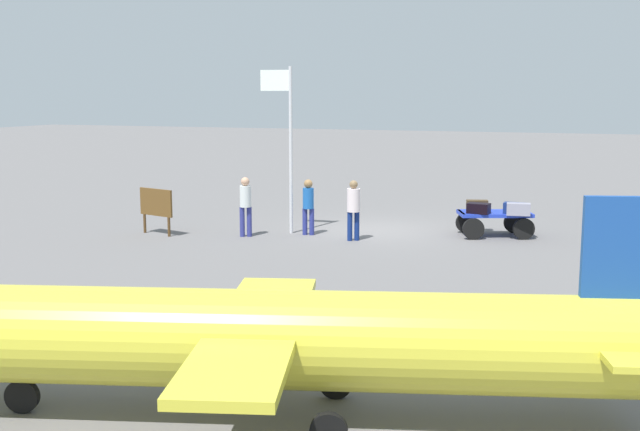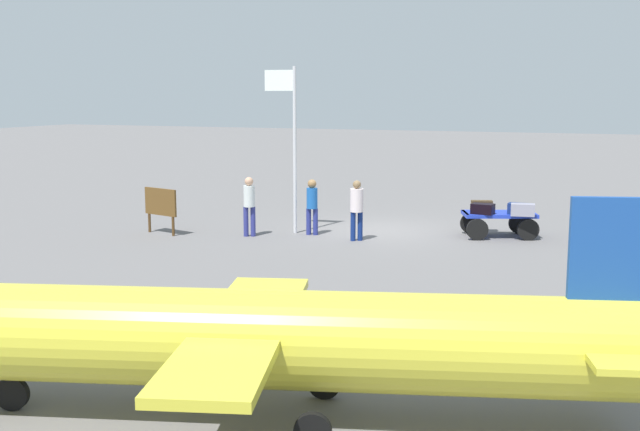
% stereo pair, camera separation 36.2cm
% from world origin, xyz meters
% --- Properties ---
extents(ground_plane, '(120.00, 120.00, 0.00)m').
position_xyz_m(ground_plane, '(0.00, 0.00, 0.00)').
color(ground_plane, slate).
extents(luggage_cart, '(2.28, 1.80, 0.70)m').
position_xyz_m(luggage_cart, '(-3.38, -0.24, 0.49)').
color(luggage_cart, '#2038BD').
rests_on(luggage_cart, ground).
extents(suitcase_navy, '(0.63, 0.36, 0.31)m').
position_xyz_m(suitcase_navy, '(-3.97, -0.08, 0.85)').
color(suitcase_navy, navy).
rests_on(suitcase_navy, luggage_cart).
extents(suitcase_tan, '(0.65, 0.46, 0.29)m').
position_xyz_m(suitcase_tan, '(-3.01, 0.21, 0.84)').
color(suitcase_tan, black).
rests_on(suitcase_tan, luggage_cart).
extents(suitcase_olive, '(0.67, 0.42, 0.33)m').
position_xyz_m(suitcase_olive, '(-4.09, 0.14, 0.86)').
color(suitcase_olive, gray).
rests_on(suitcase_olive, luggage_cart).
extents(suitcase_dark, '(0.66, 0.44, 0.24)m').
position_xyz_m(suitcase_dark, '(-2.82, -0.74, 0.82)').
color(suitcase_dark, '#402F18').
rests_on(suitcase_dark, luggage_cart).
extents(worker_lead, '(0.36, 0.36, 1.60)m').
position_xyz_m(worker_lead, '(1.63, 1.39, 0.92)').
color(worker_lead, navy).
rests_on(worker_lead, ground).
extents(worker_trailing, '(0.50, 0.50, 1.67)m').
position_xyz_m(worker_trailing, '(0.15, 1.77, 0.98)').
color(worker_trailing, navy).
rests_on(worker_trailing, ground).
extents(worker_supervisor, '(0.42, 0.42, 1.69)m').
position_xyz_m(worker_supervisor, '(3.19, 2.25, 0.98)').
color(worker_supervisor, navy).
rests_on(worker_supervisor, ground).
extents(airplane_near, '(10.19, 4.94, 2.86)m').
position_xyz_m(airplane_near, '(-2.10, 13.66, 1.06)').
color(airplane_near, gold).
rests_on(airplane_near, ground).
extents(flagpole, '(0.96, 0.10, 4.77)m').
position_xyz_m(flagpole, '(2.31, 1.30, 2.86)').
color(flagpole, silver).
rests_on(flagpole, ground).
extents(signboard, '(1.24, 0.41, 1.32)m').
position_xyz_m(signboard, '(5.73, 2.85, 0.87)').
color(signboard, '#4C3319').
rests_on(signboard, ground).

